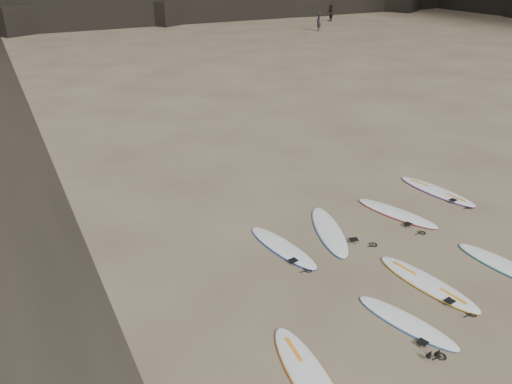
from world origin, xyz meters
TOP-DOWN VIEW (x-y plane):
  - ground at (0.00, 0.00)m, footprint 240.00×240.00m
  - surfboard_0 at (-4.45, -0.95)m, footprint 0.94×2.68m
  - surfboard_1 at (-1.97, -0.66)m, footprint 1.12×2.27m
  - surfboard_2 at (-0.67, 0.09)m, footprint 0.98×2.64m
  - surfboard_3 at (1.43, -0.28)m, footprint 0.93×2.52m
  - surfboard_5 at (-2.74, 2.85)m, footprint 0.95×2.48m
  - surfboard_6 at (-1.26, 2.97)m, footprint 1.50×2.71m
  - surfboard_7 at (0.99, 2.91)m, footprint 1.31×2.53m
  - surfboard_8 at (3.05, 3.43)m, footprint 1.00×2.68m
  - person_a at (19.45, 34.04)m, footprint 0.61×0.71m
  - person_b at (24.51, 39.30)m, footprint 0.73×0.89m

SIDE VIEW (x-z plane):
  - ground at x=0.00m, z-range 0.00..0.00m
  - surfboard_1 at x=-1.97m, z-range 0.00..0.08m
  - surfboard_5 at x=-2.74m, z-range 0.00..0.09m
  - surfboard_3 at x=1.43m, z-range 0.00..0.09m
  - surfboard_7 at x=0.99m, z-range 0.00..0.09m
  - surfboard_2 at x=-0.67m, z-range 0.00..0.09m
  - surfboard_8 at x=3.05m, z-range 0.00..0.09m
  - surfboard_0 at x=-4.45m, z-range 0.00..0.09m
  - surfboard_6 at x=-1.26m, z-range 0.00..0.10m
  - person_a at x=19.45m, z-range 0.00..1.66m
  - person_b at x=24.51m, z-range 0.00..1.70m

